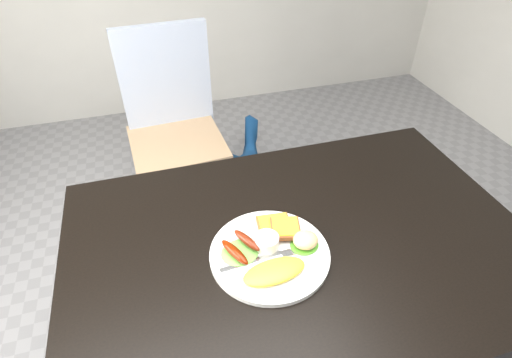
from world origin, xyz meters
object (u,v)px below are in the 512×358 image
at_px(dining_chair, 177,145).
at_px(person, 212,101).
at_px(dining_table, 300,245).
at_px(plate, 270,254).

distance_m(dining_chair, person, 0.54).
bearing_deg(dining_table, dining_chair, 102.80).
height_order(dining_table, person, person).
bearing_deg(dining_chair, dining_table, -81.02).
bearing_deg(plate, dining_chair, 97.30).
height_order(dining_chair, person, person).
bearing_deg(person, dining_chair, -56.86).
height_order(person, plate, person).
xyz_separation_m(dining_chair, plate, (0.13, -1.02, 0.31)).
distance_m(dining_chair, plate, 1.07).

